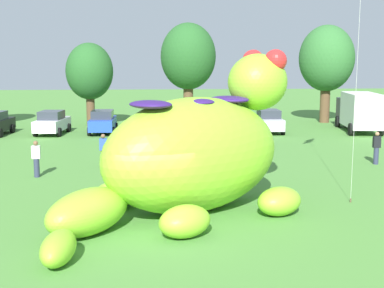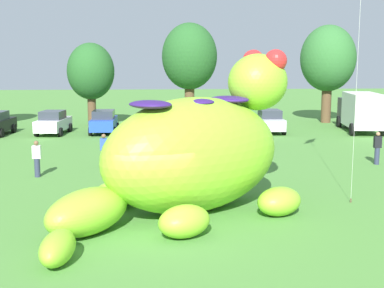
% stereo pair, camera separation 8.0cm
% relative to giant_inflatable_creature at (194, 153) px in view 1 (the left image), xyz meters
% --- Properties ---
extents(ground_plane, '(160.00, 160.00, 0.00)m').
position_rel_giant_inflatable_creature_xyz_m(ground_plane, '(-1.40, -1.94, -2.12)').
color(ground_plane, '#4C8438').
extents(giant_inflatable_creature, '(9.32, 9.77, 5.80)m').
position_rel_giant_inflatable_creature_xyz_m(giant_inflatable_creature, '(0.00, 0.00, 0.00)').
color(giant_inflatable_creature, '#8CD12D').
rests_on(giant_inflatable_creature, ground).
extents(car_white, '(2.28, 4.26, 1.72)m').
position_rel_giant_inflatable_creature_xyz_m(car_white, '(-8.79, 20.50, -1.26)').
color(car_white, white).
rests_on(car_white, ground).
extents(car_blue, '(1.98, 4.12, 1.72)m').
position_rel_giant_inflatable_creature_xyz_m(car_blue, '(-5.14, 20.68, -1.26)').
color(car_blue, '#2347B7').
rests_on(car_blue, ground).
extents(car_green, '(2.32, 4.28, 1.72)m').
position_rel_giant_inflatable_creature_xyz_m(car_green, '(-1.23, 19.44, -1.26)').
color(car_green, '#1E7238').
rests_on(car_green, ground).
extents(car_yellow, '(2.04, 4.15, 1.72)m').
position_rel_giant_inflatable_creature_xyz_m(car_yellow, '(3.21, 20.85, -1.26)').
color(car_yellow, yellow).
rests_on(car_yellow, ground).
extents(car_silver, '(2.03, 4.15, 1.72)m').
position_rel_giant_inflatable_creature_xyz_m(car_silver, '(7.14, 20.21, -1.26)').
color(car_silver, '#B7BABF').
rests_on(car_silver, ground).
extents(box_truck, '(3.09, 6.62, 2.95)m').
position_rel_giant_inflatable_creature_xyz_m(box_truck, '(14.07, 20.28, -0.52)').
color(box_truck, '#333842').
rests_on(box_truck, ground).
extents(tree_mid_left, '(3.80, 3.80, 6.74)m').
position_rel_giant_inflatable_creature_xyz_m(tree_mid_left, '(-6.51, 25.04, 2.29)').
color(tree_mid_left, brown).
rests_on(tree_mid_left, ground).
extents(tree_centre_left, '(4.83, 4.83, 8.57)m').
position_rel_giant_inflatable_creature_xyz_m(tree_centre_left, '(1.70, 28.28, 3.48)').
color(tree_centre_left, brown).
rests_on(tree_centre_left, ground).
extents(tree_centre, '(4.68, 4.68, 8.31)m').
position_rel_giant_inflatable_creature_xyz_m(tree_centre, '(13.39, 26.16, 3.31)').
color(tree_centre, brown).
rests_on(tree_centre, ground).
extents(spectator_near_inflatable, '(0.38, 0.26, 1.71)m').
position_rel_giant_inflatable_creature_xyz_m(spectator_near_inflatable, '(10.15, 7.85, -1.27)').
color(spectator_near_inflatable, '#2D334C').
rests_on(spectator_near_inflatable, ground).
extents(spectator_mid_field, '(0.38, 0.26, 1.71)m').
position_rel_giant_inflatable_creature_xyz_m(spectator_mid_field, '(-0.97, 10.31, -1.27)').
color(spectator_mid_field, '#2D334C').
rests_on(spectator_mid_field, ground).
extents(spectator_by_cars, '(0.38, 0.26, 1.71)m').
position_rel_giant_inflatable_creature_xyz_m(spectator_by_cars, '(-3.96, 8.11, -1.27)').
color(spectator_by_cars, black).
rests_on(spectator_by_cars, ground).
extents(spectator_wandering, '(0.38, 0.26, 1.71)m').
position_rel_giant_inflatable_creature_xyz_m(spectator_wandering, '(4.50, 13.39, -1.27)').
color(spectator_wandering, black).
rests_on(spectator_wandering, ground).
extents(spectator_far_side, '(0.38, 0.26, 1.71)m').
position_rel_giant_inflatable_creature_xyz_m(spectator_far_side, '(-6.86, 6.06, -1.27)').
color(spectator_far_side, '#2D334C').
rests_on(spectator_far_side, ground).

